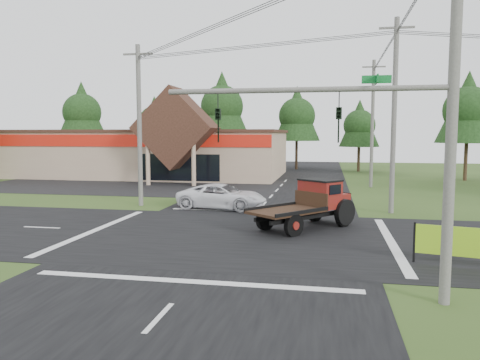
# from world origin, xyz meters

# --- Properties ---
(ground) EXTENTS (120.00, 120.00, 0.00)m
(ground) POSITION_xyz_m (0.00, 0.00, 0.00)
(ground) COLOR #2C4518
(ground) RESTS_ON ground
(road_ns) EXTENTS (12.00, 120.00, 0.02)m
(road_ns) POSITION_xyz_m (0.00, 0.00, 0.01)
(road_ns) COLOR black
(road_ns) RESTS_ON ground
(road_ew) EXTENTS (120.00, 12.00, 0.02)m
(road_ew) POSITION_xyz_m (0.00, 0.00, 0.01)
(road_ew) COLOR black
(road_ew) RESTS_ON ground
(parking_apron) EXTENTS (28.00, 14.00, 0.02)m
(parking_apron) POSITION_xyz_m (-14.00, 19.00, 0.01)
(parking_apron) COLOR black
(parking_apron) RESTS_ON ground
(cvs_building) EXTENTS (30.40, 18.20, 9.19)m
(cvs_building) POSITION_xyz_m (-15.70, 29.57, 2.78)
(cvs_building) COLOR tan
(cvs_building) RESTS_ON ground
(traffic_signal_mast) EXTENTS (8.12, 0.24, 7.00)m
(traffic_signal_mast) POSITION_xyz_m (5.82, -7.50, 4.43)
(traffic_signal_mast) COLOR #595651
(traffic_signal_mast) RESTS_ON ground
(utility_pole_nr) EXTENTS (2.00, 0.30, 11.00)m
(utility_pole_nr) POSITION_xyz_m (7.50, -7.50, 5.64)
(utility_pole_nr) COLOR #595651
(utility_pole_nr) RESTS_ON ground
(utility_pole_nw) EXTENTS (2.00, 0.30, 10.50)m
(utility_pole_nw) POSITION_xyz_m (-8.00, 8.00, 5.39)
(utility_pole_nw) COLOR #595651
(utility_pole_nw) RESTS_ON ground
(utility_pole_ne) EXTENTS (2.00, 0.30, 11.50)m
(utility_pole_ne) POSITION_xyz_m (8.00, 8.00, 5.89)
(utility_pole_ne) COLOR #595651
(utility_pole_ne) RESTS_ON ground
(utility_pole_n) EXTENTS (2.00, 0.30, 11.20)m
(utility_pole_n) POSITION_xyz_m (8.00, 22.00, 5.74)
(utility_pole_n) COLOR #595651
(utility_pole_n) RESTS_ON ground
(tree_row_a) EXTENTS (6.72, 6.72, 12.12)m
(tree_row_a) POSITION_xyz_m (-30.00, 40.00, 8.05)
(tree_row_a) COLOR #332316
(tree_row_a) RESTS_ON ground
(tree_row_b) EXTENTS (5.60, 5.60, 10.10)m
(tree_row_b) POSITION_xyz_m (-20.00, 42.00, 6.70)
(tree_row_b) COLOR #332316
(tree_row_b) RESTS_ON ground
(tree_row_c) EXTENTS (7.28, 7.28, 13.13)m
(tree_row_c) POSITION_xyz_m (-10.00, 41.00, 8.72)
(tree_row_c) COLOR #332316
(tree_row_c) RESTS_ON ground
(tree_row_d) EXTENTS (6.16, 6.16, 11.11)m
(tree_row_d) POSITION_xyz_m (0.00, 42.00, 7.38)
(tree_row_d) COLOR #332316
(tree_row_d) RESTS_ON ground
(tree_row_e) EXTENTS (5.04, 5.04, 9.09)m
(tree_row_e) POSITION_xyz_m (8.00, 40.00, 6.03)
(tree_row_e) COLOR #332316
(tree_row_e) RESTS_ON ground
(tree_side_ne) EXTENTS (6.16, 6.16, 11.11)m
(tree_side_ne) POSITION_xyz_m (18.00, 30.00, 7.38)
(tree_side_ne) COLOR #332316
(tree_side_ne) RESTS_ON ground
(antique_flatbed_truck) EXTENTS (5.53, 6.00, 2.48)m
(antique_flatbed_truck) POSITION_xyz_m (3.07, 2.26, 1.24)
(antique_flatbed_truck) COLOR #5F190D
(antique_flatbed_truck) RESTS_ON ground
(roadside_banner) EXTENTS (4.35, 1.07, 1.51)m
(roadside_banner) POSITION_xyz_m (9.52, -3.65, 0.76)
(roadside_banner) COLOR #7FB518
(roadside_banner) RESTS_ON ground
(white_pickup) EXTENTS (5.92, 3.23, 1.57)m
(white_pickup) POSITION_xyz_m (-2.39, 7.73, 0.79)
(white_pickup) COLOR white
(white_pickup) RESTS_ON ground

